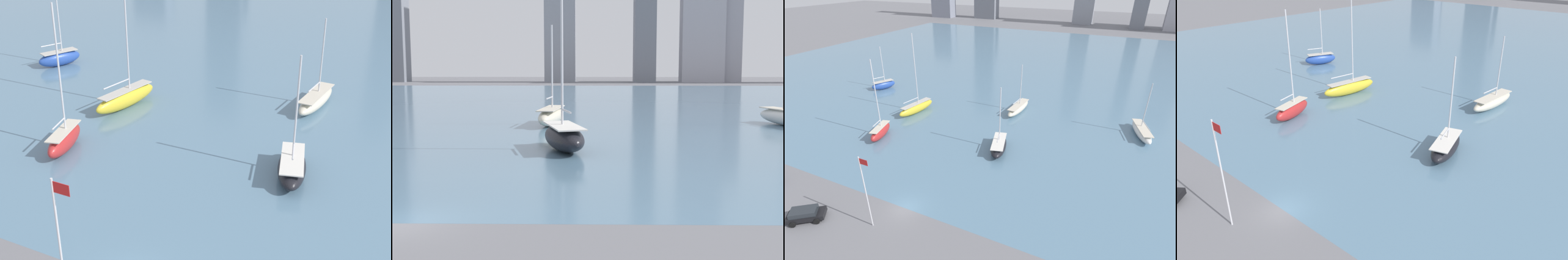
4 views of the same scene
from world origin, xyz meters
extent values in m
cube|color=slate|center=(0.00, 70.00, 0.00)|extent=(180.00, 140.00, 0.00)
cylinder|color=silver|center=(-1.67, -4.08, 4.88)|extent=(0.14, 0.14, 9.76)
cube|color=red|center=(-1.05, -4.08, 9.26)|extent=(1.10, 0.03, 0.70)
ellipsoid|color=yellow|center=(-16.85, 25.71, 1.09)|extent=(3.28, 9.68, 2.18)
cube|color=#BCB7AD|center=(-16.85, 25.71, 2.13)|extent=(2.69, 7.94, 0.10)
cube|color=#2D2D33|center=(-16.85, 25.71, 0.49)|extent=(0.43, 1.72, 0.98)
cylinder|color=silver|center=(-16.74, 26.41, 9.44)|extent=(0.18, 0.18, 14.52)
cylinder|color=silver|center=(-17.07, 24.35, 3.28)|extent=(0.81, 4.15, 0.14)
ellipsoid|color=beige|center=(2.99, 35.53, 0.89)|extent=(2.89, 9.72, 1.77)
cube|color=beige|center=(2.99, 35.53, 1.73)|extent=(2.37, 7.97, 0.10)
cube|color=#2D2D33|center=(2.99, 35.53, 0.40)|extent=(0.30, 1.73, 0.80)
cylinder|color=silver|center=(3.05, 36.25, 6.06)|extent=(0.18, 0.18, 8.57)
cylinder|color=silver|center=(2.90, 34.42, 2.88)|extent=(0.44, 3.67, 0.14)
ellipsoid|color=#284CA8|center=(-33.78, 34.56, 1.06)|extent=(4.37, 6.52, 2.10)
cube|color=#BCB7AD|center=(-33.78, 34.56, 2.06)|extent=(3.58, 5.34, 0.10)
cube|color=#2D2D33|center=(-33.78, 34.56, 0.48)|extent=(0.61, 1.09, 0.95)
cylinder|color=silver|center=(-33.58, 34.98, 6.50)|extent=(0.18, 0.18, 8.79)
cylinder|color=silver|center=(-34.21, 33.60, 3.21)|extent=(1.38, 2.83, 0.14)
ellipsoid|color=black|center=(5.38, 18.58, 0.94)|extent=(4.43, 8.10, 1.87)
cube|color=silver|center=(5.38, 18.58, 1.82)|extent=(3.63, 6.64, 0.10)
cube|color=#2D2D33|center=(5.38, 18.58, 0.42)|extent=(0.52, 1.38, 0.84)
cylinder|color=silver|center=(5.23, 19.14, 6.52)|extent=(0.18, 0.18, 9.29)
cylinder|color=silver|center=(5.61, 17.71, 2.97)|extent=(0.91, 2.88, 0.14)
ellipsoid|color=#B72828|center=(-16.17, 13.72, 1.07)|extent=(3.48, 6.90, 2.13)
cube|color=beige|center=(-16.17, 13.72, 2.09)|extent=(2.86, 5.65, 0.10)
cube|color=#2D2D33|center=(-16.17, 13.72, 0.48)|extent=(0.47, 1.20, 0.96)
cylinder|color=silver|center=(-16.30, 14.20, 8.28)|extent=(0.18, 0.18, 12.28)
cylinder|color=silver|center=(-15.94, 12.86, 3.24)|extent=(0.88, 2.71, 0.14)
camera|label=1|loc=(16.63, -23.37, 24.53)|focal=50.00mm
camera|label=2|loc=(7.87, -20.85, 6.29)|focal=50.00mm
camera|label=3|loc=(21.86, -23.20, 27.16)|focal=28.00mm
camera|label=4|loc=(24.30, -15.56, 21.14)|focal=35.00mm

